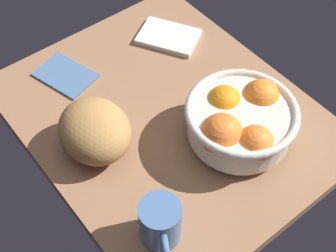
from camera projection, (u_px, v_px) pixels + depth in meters
The scene contains 6 objects.
ground_plane at pixel (166, 118), 100.79cm from camera, with size 65.99×54.03×3.00cm, color #956949.
fruit_bowl at pixel (240, 120), 91.10cm from camera, with size 21.73×21.73×10.78cm.
bread_loaf at pixel (95, 131), 90.59cm from camera, with size 15.50×13.40×9.85cm, color #B28046.
napkin_folded at pixel (168, 37), 113.23cm from camera, with size 13.68×9.42×1.23cm, color silver.
napkin_spare at pixel (65, 74), 105.81cm from camera, with size 12.78×8.71×0.98cm, color #4B6C97.
mug at pixel (161, 224), 79.23cm from camera, with size 10.75×7.95×8.86cm.
Camera 1 is at (-49.82, 38.99, 76.99)cm, focal length 51.18 mm.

